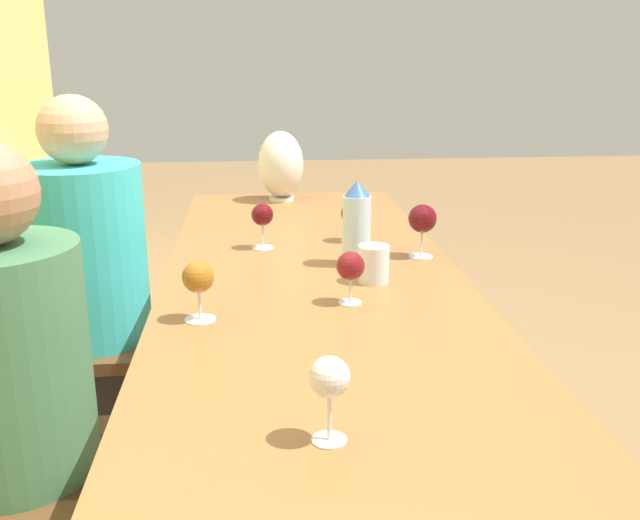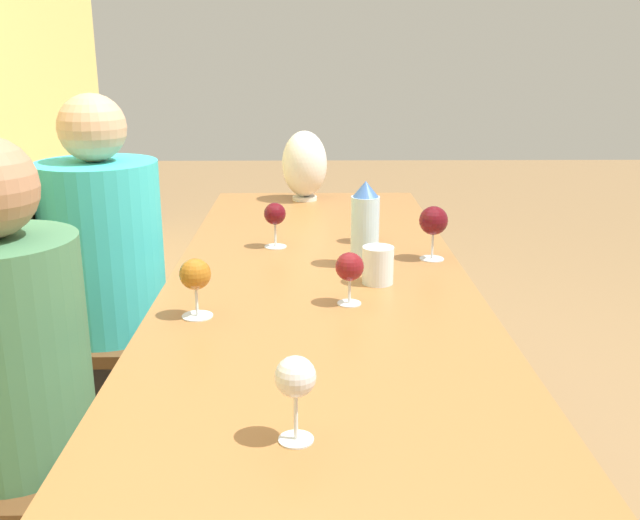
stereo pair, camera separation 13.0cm
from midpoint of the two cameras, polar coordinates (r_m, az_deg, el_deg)
The scene contains 13 objects.
dining_table at distance 1.88m, azimuth -2.32°, elevation -4.16°, with size 2.42×0.80×0.74m.
water_bottle at distance 1.98m, azimuth 1.08°, elevation 2.85°, with size 0.08×0.08×0.24m.
water_tumbler at distance 1.86m, azimuth 2.31°, elevation -0.33°, with size 0.08×0.08×0.10m.
vase at distance 2.86m, azimuth -4.47°, elevation 7.59°, with size 0.18×0.18×0.28m.
wine_glass_0 at distance 2.24m, azimuth 0.92°, elevation 3.63°, with size 0.07×0.07×0.13m.
wine_glass_1 at distance 1.68m, azimuth 0.25°, elevation -0.61°, with size 0.07×0.07×0.13m.
wine_glass_2 at distance 2.17m, azimuth -6.35°, elevation 3.48°, with size 0.07×0.07×0.14m.
wine_glass_3 at distance 2.07m, azimuth 6.43°, elevation 3.21°, with size 0.08×0.08×0.16m.
wine_glass_4 at distance 1.10m, azimuth -2.69°, elevation -9.59°, with size 0.06×0.06×0.14m.
wine_glass_5 at distance 1.61m, azimuth -12.01°, elevation -1.52°, with size 0.07×0.07×0.14m.
chair_far at distance 2.42m, azimuth -21.10°, elevation -4.53°, with size 0.44×0.44×0.97m.
person_near at distance 1.69m, azimuth -25.12°, elevation -9.80°, with size 0.34×0.34×1.17m.
person_far at distance 2.35m, azimuth -19.27°, elevation -1.55°, with size 0.37×0.37×1.21m.
Camera 1 is at (-1.75, 0.15, 1.33)m, focal length 40.00 mm.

